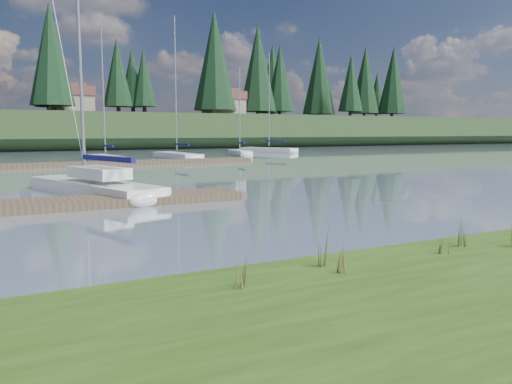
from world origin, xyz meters
TOP-DOWN VIEW (x-y plane):
  - ground at (0.00, 30.00)m, footprint 200.00×200.00m
  - ridge at (0.00, 73.00)m, footprint 200.00×20.00m
  - sailboat_main at (-0.96, 12.82)m, footprint 4.64×9.31m
  - dock_near at (-4.00, 9.00)m, footprint 16.00×2.00m
  - dock_far at (2.00, 30.00)m, footprint 26.00×2.20m
  - sailboat_bg_2 at (3.82, 34.93)m, footprint 2.12×7.45m
  - sailboat_bg_3 at (10.72, 36.97)m, footprint 2.50×9.16m
  - sailboat_bg_4 at (18.78, 39.52)m, footprint 2.34×6.35m
  - sailboat_bg_5 at (25.22, 45.66)m, footprint 4.98×8.42m
  - weed_0 at (0.60, -2.20)m, footprint 0.17×0.14m
  - weed_1 at (0.63, -2.65)m, footprint 0.17×0.14m
  - weed_2 at (3.93, -2.23)m, footprint 0.17×0.14m
  - weed_3 at (-1.15, -2.62)m, footprint 0.17×0.14m
  - weed_4 at (3.06, -2.51)m, footprint 0.17×0.14m
  - mud_lip at (0.00, -1.60)m, footprint 60.00×0.50m
  - conifer_4 at (3.00, 66.00)m, footprint 6.16×6.16m
  - conifer_5 at (15.00, 70.00)m, footprint 3.96×3.96m
  - conifer_6 at (28.00, 68.00)m, footprint 7.04×7.04m
  - conifer_7 at (42.00, 71.00)m, footprint 5.28×5.28m
  - conifer_8 at (55.00, 67.00)m, footprint 4.62×4.62m
  - conifer_9 at (68.00, 70.00)m, footprint 5.94×5.94m
  - house_1 at (6.00, 71.00)m, footprint 6.30×5.30m
  - house_2 at (30.00, 69.00)m, footprint 6.30×5.30m

SIDE VIEW (x-z plane):
  - ground at x=0.00m, z-range 0.00..0.00m
  - mud_lip at x=0.00m, z-range 0.00..0.14m
  - dock_near at x=-4.00m, z-range 0.00..0.30m
  - dock_far at x=2.00m, z-range 0.00..0.30m
  - sailboat_bg_5 at x=25.22m, z-range -5.71..6.35m
  - sailboat_bg_3 at x=10.72m, z-range -6.26..6.91m
  - sailboat_bg_2 at x=3.82m, z-range -5.22..5.88m
  - sailboat_bg_4 at x=18.78m, z-range -4.36..5.02m
  - sailboat_main at x=-0.96m, z-range -6.19..7.03m
  - weed_4 at x=3.06m, z-range 0.32..0.70m
  - weed_3 at x=-1.15m, z-range 0.31..0.81m
  - weed_1 at x=0.63m, z-range 0.31..0.81m
  - weed_2 at x=3.93m, z-range 0.30..0.93m
  - weed_0 at x=0.60m, z-range 0.29..1.01m
  - ridge at x=0.00m, z-range 0.00..5.00m
  - house_1 at x=6.00m, z-range 4.99..9.64m
  - house_2 at x=30.00m, z-range 4.99..9.64m
  - conifer_5 at x=15.00m, z-range 5.65..16.00m
  - conifer_8 at x=55.00m, z-range 5.62..17.40m
  - conifer_7 at x=42.00m, z-range 5.59..18.79m
  - conifer_9 at x=68.00m, z-range 5.55..20.18m
  - conifer_4 at x=3.00m, z-range 5.54..20.64m
  - conifer_6 at x=28.00m, z-range 5.49..22.49m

